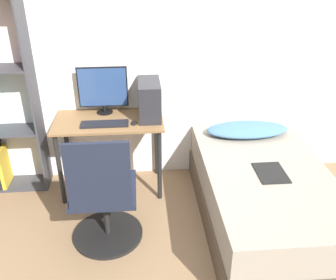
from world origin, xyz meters
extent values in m
plane|color=#846647|center=(0.00, 0.00, 0.00)|extent=(14.00, 14.00, 0.00)
cube|color=silver|center=(0.00, 1.53, 1.25)|extent=(8.00, 0.05, 2.50)
cube|color=brown|center=(-0.49, 1.23, 0.76)|extent=(1.03, 0.55, 0.02)
cylinder|color=black|center=(-0.95, 1.01, 0.37)|extent=(0.04, 0.04, 0.74)
cylinder|color=black|center=(-0.02, 1.01, 0.37)|extent=(0.04, 0.04, 0.74)
cylinder|color=black|center=(-0.95, 1.46, 0.37)|extent=(0.04, 0.04, 0.74)
cylinder|color=black|center=(-0.02, 1.46, 0.37)|extent=(0.04, 0.04, 0.74)
cube|color=#38383D|center=(-1.17, 1.36, 0.94)|extent=(0.02, 0.29, 1.88)
cube|color=#38383D|center=(-1.48, 1.36, 0.01)|extent=(0.59, 0.29, 0.02)
cube|color=#38383D|center=(-1.48, 1.36, 0.63)|extent=(0.59, 0.29, 0.02)
cube|color=black|center=(-1.63, 1.36, 0.26)|extent=(0.02, 0.25, 0.49)
cube|color=gold|center=(-1.59, 1.36, 0.22)|extent=(0.04, 0.25, 0.41)
cylinder|color=black|center=(-0.51, 0.51, 0.01)|extent=(0.60, 0.60, 0.03)
cylinder|color=black|center=(-0.51, 0.51, 0.24)|extent=(0.05, 0.05, 0.42)
cube|color=black|center=(-0.51, 0.51, 0.47)|extent=(0.52, 0.52, 0.04)
cube|color=black|center=(-0.51, 0.26, 0.77)|extent=(0.47, 0.04, 0.55)
cube|color=#4C3D2D|center=(0.87, 0.58, 0.12)|extent=(1.07, 1.85, 0.25)
cube|color=gray|center=(0.87, 0.58, 0.39)|extent=(1.03, 1.82, 0.30)
ellipsoid|color=teal|center=(0.87, 1.25, 0.60)|extent=(0.81, 0.36, 0.11)
cube|color=black|center=(0.88, 0.53, 0.55)|extent=(0.24, 0.32, 0.01)
cylinder|color=black|center=(-0.53, 1.41, 0.77)|extent=(0.16, 0.16, 0.01)
cylinder|color=black|center=(-0.53, 1.41, 0.81)|extent=(0.04, 0.04, 0.07)
cube|color=black|center=(-0.53, 1.41, 1.03)|extent=(0.47, 0.01, 0.40)
cube|color=navy|center=(-0.53, 1.41, 1.03)|extent=(0.45, 0.01, 0.37)
cube|color=black|center=(-0.52, 1.12, 0.78)|extent=(0.44, 0.14, 0.02)
cube|color=#232328|center=(-0.10, 1.28, 0.94)|extent=(0.20, 0.42, 0.35)
ellipsoid|color=black|center=(-0.25, 1.12, 0.78)|extent=(0.06, 0.09, 0.02)
camera|label=1|loc=(-0.20, -2.02, 2.25)|focal=40.00mm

